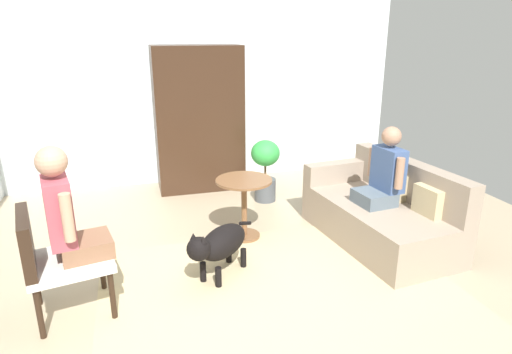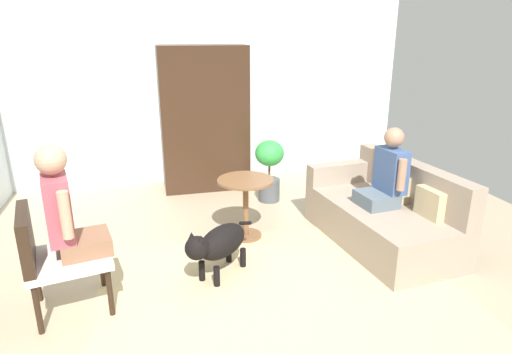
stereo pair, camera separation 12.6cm
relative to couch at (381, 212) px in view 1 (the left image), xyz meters
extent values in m
plane|color=tan|center=(-1.53, -0.54, -0.30)|extent=(7.35, 7.35, 0.00)
cube|color=silver|center=(-1.53, 2.59, 1.10)|extent=(5.95, 0.12, 2.81)
cube|color=#C6B284|center=(-1.34, -0.68, -0.30)|extent=(3.04, 2.31, 0.01)
cube|color=gray|center=(-0.05, -0.04, -0.09)|extent=(1.07, 1.79, 0.43)
cube|color=gray|center=(0.30, 0.00, 0.33)|extent=(0.37, 1.71, 0.41)
cube|color=gray|center=(-0.14, 0.72, 0.25)|extent=(0.90, 0.28, 0.24)
cube|color=#C6B284|center=(0.22, -0.44, 0.27)|extent=(0.14, 0.33, 0.28)
cube|color=#C6B284|center=(0.16, 0.04, 0.27)|extent=(0.13, 0.29, 0.28)
cylinder|color=black|center=(-2.81, -0.21, -0.10)|extent=(0.04, 0.04, 0.41)
cylinder|color=black|center=(-2.71, -0.67, -0.10)|extent=(0.04, 0.04, 0.41)
cylinder|color=black|center=(-3.31, -0.32, -0.10)|extent=(0.04, 0.04, 0.41)
cylinder|color=black|center=(-3.21, -0.77, -0.10)|extent=(0.04, 0.04, 0.41)
cube|color=white|center=(-3.01, -0.49, 0.14)|extent=(0.71, 0.68, 0.06)
cube|color=black|center=(-3.27, -0.55, 0.37)|extent=(0.19, 0.57, 0.41)
cube|color=slate|center=(-0.13, -0.05, 0.20)|extent=(0.39, 0.39, 0.14)
cube|color=#3F598C|center=(0.02, -0.03, 0.49)|extent=(0.22, 0.38, 0.44)
sphere|color=#A57A60|center=(0.02, -0.03, 0.83)|extent=(0.20, 0.20, 0.20)
cylinder|color=#A57A60|center=(0.00, -0.25, 0.51)|extent=(0.08, 0.08, 0.31)
cylinder|color=#A57A60|center=(-0.05, 0.18, 0.51)|extent=(0.08, 0.08, 0.31)
cube|color=#885E44|center=(-2.88, -0.46, 0.24)|extent=(0.44, 0.41, 0.14)
cube|color=#B24C59|center=(-3.03, -0.50, 0.56)|extent=(0.25, 0.37, 0.51)
sphere|color=tan|center=(-3.03, -0.50, 0.95)|extent=(0.22, 0.22, 0.22)
cylinder|color=tan|center=(-3.03, -0.28, 0.59)|extent=(0.08, 0.08, 0.36)
cylinder|color=tan|center=(-2.95, -0.70, 0.59)|extent=(0.08, 0.08, 0.36)
cylinder|color=brown|center=(-1.38, 0.43, 0.34)|extent=(0.59, 0.59, 0.02)
cylinder|color=brown|center=(-1.38, 0.43, 0.02)|extent=(0.06, 0.06, 0.63)
cylinder|color=brown|center=(-1.38, 0.43, -0.29)|extent=(0.34, 0.34, 0.03)
ellipsoid|color=black|center=(-1.76, -0.26, 0.02)|extent=(0.61, 0.59, 0.28)
sphere|color=black|center=(-2.01, -0.50, 0.11)|extent=(0.20, 0.20, 0.20)
cone|color=black|center=(-1.98, -0.53, 0.21)|extent=(0.06, 0.06, 0.06)
cone|color=black|center=(-2.05, -0.46, 0.21)|extent=(0.06, 0.06, 0.06)
cylinder|color=black|center=(-1.49, -0.01, 0.06)|extent=(0.16, 0.15, 0.10)
cylinder|color=black|center=(-1.85, -0.46, -0.21)|extent=(0.06, 0.06, 0.19)
cylinder|color=black|center=(-1.96, -0.33, -0.21)|extent=(0.06, 0.06, 0.19)
cylinder|color=black|center=(-1.55, -0.18, -0.21)|extent=(0.06, 0.06, 0.19)
cylinder|color=black|center=(-1.67, -0.06, -0.21)|extent=(0.06, 0.06, 0.19)
cylinder|color=#4C5156|center=(-0.85, 1.42, -0.15)|extent=(0.28, 0.28, 0.29)
cylinder|color=brown|center=(-0.85, 1.42, 0.09)|extent=(0.03, 0.03, 0.20)
ellipsoid|color=green|center=(-0.85, 1.42, 0.34)|extent=(0.37, 0.37, 0.33)
cube|color=#382316|center=(-1.57, 2.18, 0.67)|extent=(1.17, 0.56, 1.95)
camera|label=1|loc=(-2.45, -3.79, 1.83)|focal=31.05mm
camera|label=2|loc=(-2.33, -3.82, 1.83)|focal=31.05mm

